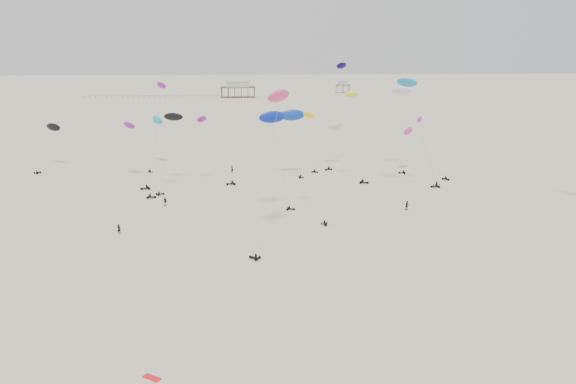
{
  "coord_description": "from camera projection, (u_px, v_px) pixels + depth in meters",
  "views": [
    {
      "loc": [
        -6.83,
        1.42,
        29.34
      ],
      "look_at": [
        0.0,
        88.0,
        7.0
      ],
      "focal_mm": 35.0,
      "sensor_mm": 36.0,
      "label": 1
    }
  ],
  "objects": [
    {
      "name": "ground_plane",
      "position": [
        263.0,
        133.0,
        199.55
      ],
      "size": [
        900.0,
        900.0,
        0.0
      ],
      "primitive_type": "plane",
      "color": "beige"
    },
    {
      "name": "pavilion_main",
      "position": [
        238.0,
        90.0,
        342.56
      ],
      "size": [
        21.0,
        13.0,
        9.8
      ],
      "color": "brown",
      "rests_on": "ground"
    },
    {
      "name": "pavilion_small",
      "position": [
        343.0,
        88.0,
        377.03
      ],
      "size": [
        9.0,
        7.0,
        8.0
      ],
      "color": "brown",
      "rests_on": "ground"
    },
    {
      "name": "pier_fence",
      "position": [
        152.0,
        97.0,
        339.46
      ],
      "size": [
        80.2,
        0.2,
        1.5
      ],
      "color": "black",
      "rests_on": "ground"
    },
    {
      "name": "rig_0",
      "position": [
        415.0,
        139.0,
        135.93
      ],
      "size": [
        8.87,
        15.99,
        15.9
      ],
      "rotation": [
        0.0,
        0.0,
        3.52
      ],
      "color": "black",
      "rests_on": "ground"
    },
    {
      "name": "rig_1",
      "position": [
        428.0,
        152.0,
        124.4
      ],
      "size": [
        4.6,
        10.16,
        14.81
      ],
      "rotation": [
        0.0,
        0.0,
        5.94
      ],
      "color": "black",
      "rests_on": "ground"
    },
    {
      "name": "rig_2",
      "position": [
        214.0,
        145.0,
        125.24
      ],
      "size": [
        9.08,
        9.44,
        15.45
      ],
      "rotation": [
        0.0,
        0.0,
        1.9
      ],
      "color": "black",
      "rests_on": "ground"
    },
    {
      "name": "rig_3",
      "position": [
        314.0,
        149.0,
        101.03
      ],
      "size": [
        3.51,
        15.55,
        20.76
      ],
      "rotation": [
        0.0,
        0.0,
        3.3
      ],
      "color": "black",
      "rests_on": "ground"
    },
    {
      "name": "rig_5",
      "position": [
        171.0,
        128.0,
        124.29
      ],
      "size": [
        5.12,
        17.09,
        19.7
      ],
      "rotation": [
        0.0,
        0.0,
        5.21
      ],
      "color": "black",
      "rests_on": "ground"
    },
    {
      "name": "rig_6",
      "position": [
        332.0,
        131.0,
        143.97
      ],
      "size": [
        10.17,
        14.8,
        15.66
      ],
      "rotation": [
        0.0,
        0.0,
        3.87
      ],
      "color": "black",
      "rests_on": "ground"
    },
    {
      "name": "rig_7",
      "position": [
        158.0,
        118.0,
        114.79
      ],
      "size": [
        4.78,
        11.16,
        23.01
      ],
      "rotation": [
        0.0,
        0.0,
        4.52
      ],
      "color": "black",
      "rests_on": "ground"
    },
    {
      "name": "rig_8",
      "position": [
        157.0,
        124.0,
        145.45
      ],
      "size": [
        4.56,
        17.02,
        16.3
      ],
      "rotation": [
        0.0,
        0.0,
        0.36
      ],
      "color": "black",
      "rests_on": "ground"
    },
    {
      "name": "rig_9",
      "position": [
        133.0,
        140.0,
        127.98
      ],
      "size": [
        8.97,
        18.31,
        18.88
      ],
      "rotation": [
        0.0,
        0.0,
        1.96
      ],
      "color": "black",
      "rests_on": "ground"
    },
    {
      "name": "rig_10",
      "position": [
        411.0,
        99.0,
        120.95
      ],
      "size": [
        9.46,
        8.95,
        23.5
      ],
      "rotation": [
        0.0,
        0.0,
        1.66
      ],
      "color": "black",
      "rests_on": "ground"
    },
    {
      "name": "rig_11",
      "position": [
        358.0,
        140.0,
        126.15
      ],
      "size": [
        4.7,
        9.28,
        19.91
      ],
      "rotation": [
        0.0,
        0.0,
        4.29
      ],
      "color": "black",
      "rests_on": "ground"
    },
    {
      "name": "rig_12",
      "position": [
        338.0,
        92.0,
        141.97
      ],
      "size": [
        7.78,
        13.83,
        26.63
      ],
      "rotation": [
        0.0,
        0.0,
        2.15
      ],
      "color": "black",
      "rests_on": "ground"
    },
    {
      "name": "rig_13",
      "position": [
        402.0,
        103.0,
        140.38
      ],
      "size": [
        5.72,
        13.94,
        21.26
      ],
      "rotation": [
        0.0,
        0.0,
        1.21
      ],
      "color": "black",
      "rests_on": "ground"
    },
    {
      "name": "rig_14",
      "position": [
        274.0,
        126.0,
        102.69
      ],
      "size": [
        6.86,
        5.02,
        18.4
      ],
      "rotation": [
        0.0,
        0.0,
        4.49
      ],
      "color": "black",
      "rests_on": "ground"
    },
    {
      "name": "rig_15",
      "position": [
        293.0,
        119.0,
        132.09
      ],
      "size": [
        6.59,
        8.3,
        15.58
      ],
      "rotation": [
        0.0,
        0.0,
        0.35
      ],
      "color": "black",
      "rests_on": "ground"
    },
    {
      "name": "rig_16",
      "position": [
        51.0,
        133.0,
        143.03
      ],
      "size": [
        5.04,
        15.13,
        14.52
      ],
      "rotation": [
        0.0,
        0.0,
        5.71
      ],
      "color": "black",
      "rests_on": "ground"
    },
    {
      "name": "rig_17",
      "position": [
        277.0,
        110.0,
        88.14
      ],
      "size": [
        8.13,
        18.27,
        25.3
      ],
      "rotation": [
        0.0,
        0.0,
        0.97
      ],
      "color": "black",
      "rests_on": "ground"
    },
    {
      "name": "spectator_0",
      "position": [
        119.0,
        234.0,
        91.23
      ],
      "size": [
        0.81,
        0.64,
        2.0
      ],
      "primitive_type": "imported",
      "rotation": [
        0.0,
        0.0,
        2.94
      ],
      "color": "black",
      "rests_on": "ground"
    },
    {
      "name": "spectator_1",
      "position": [
        407.0,
        210.0,
        104.75
      ],
      "size": [
        1.05,
        0.69,
        2.04
      ],
      "primitive_type": "imported",
      "rotation": [
        0.0,
        0.0,
        6.4
      ],
      "color": "black",
      "rests_on": "ground"
    },
    {
      "name": "spectator_2",
      "position": [
        165.0,
        206.0,
        107.51
      ],
      "size": [
        1.34,
        1.0,
        2.02
      ],
      "primitive_type": "imported",
      "rotation": [
        0.0,
        0.0,
        5.95
      ],
      "color": "black",
      "rests_on": "ground"
    },
    {
      "name": "spectator_3",
      "position": [
        232.0,
        173.0,
        136.07
      ],
      "size": [
        0.92,
        0.93,
        2.13
      ],
      "primitive_type": "imported",
      "rotation": [
        0.0,
        0.0,
        2.34
      ],
      "color": "black",
      "rests_on": "ground"
    },
    {
      "name": "grounded_kite_b",
      "position": [
        152.0,
        378.0,
        51.38
      ],
      "size": [
        1.89,
        1.58,
        0.07
      ],
      "primitive_type": "cube",
      "rotation": [
        0.0,
        0.0,
        -0.59
      ],
      "color": "red",
      "rests_on": "ground"
    }
  ]
}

